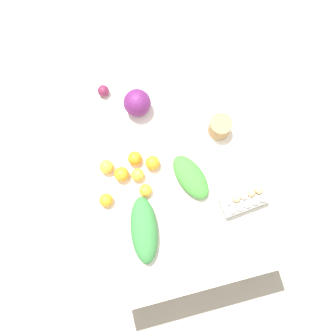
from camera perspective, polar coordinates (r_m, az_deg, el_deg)
name	(u,v)px	position (r m, az deg, el deg)	size (l,w,h in m)	color
ground_plane	(168,193)	(2.47, 0.00, -4.39)	(8.00, 8.00, 0.00)	#B2A899
dining_table	(168,173)	(1.83, 0.00, -0.85)	(1.27, 1.07, 0.74)	silver
cabbage_purple	(137,103)	(1.80, -5.39, 11.23)	(0.15, 0.15, 0.15)	#601E5B
egg_carton	(244,201)	(1.71, 13.17, -5.57)	(0.12, 0.25, 0.09)	#A8A8A3
paper_bag	(220,127)	(1.78, 9.02, 7.10)	(0.12, 0.12, 0.11)	#A87F51
greens_bunch_dandelion	(191,177)	(1.70, 3.96, -1.57)	(0.26, 0.13, 0.08)	#3D8433
greens_bunch_chard	(144,230)	(1.65, -4.20, -10.64)	(0.33, 0.13, 0.10)	#337538
beet_root	(103,91)	(1.90, -11.19, 13.04)	(0.06, 0.06, 0.06)	maroon
orange_0	(153,163)	(1.71, -2.69, 0.89)	(0.08, 0.08, 0.08)	orange
orange_1	(122,174)	(1.71, -8.10, -1.09)	(0.08, 0.08, 0.08)	orange
orange_2	(138,175)	(1.71, -5.30, -1.23)	(0.07, 0.07, 0.07)	#F9A833
orange_3	(135,158)	(1.73, -5.79, 1.68)	(0.08, 0.08, 0.08)	orange
orange_4	(145,190)	(1.69, -3.95, -3.91)	(0.07, 0.07, 0.07)	orange
orange_5	(106,200)	(1.70, -10.73, -5.53)	(0.07, 0.07, 0.07)	orange
orange_6	(107,167)	(1.74, -10.66, 0.20)	(0.07, 0.07, 0.07)	#F9A833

